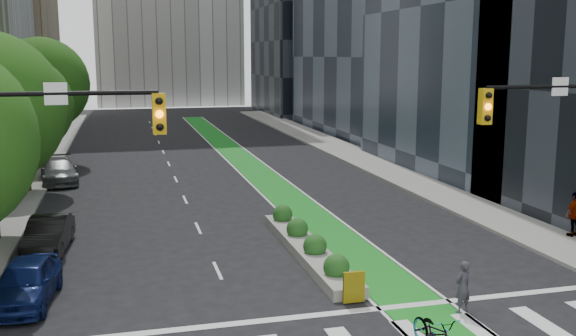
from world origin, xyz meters
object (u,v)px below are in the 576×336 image
median_planter (307,245)px  parked_car_left_mid (48,235)px  cyclist (463,287)px  parked_car_left_far (59,171)px  pedestrian_far (575,214)px  bicycle (435,333)px  parked_car_left_near (26,282)px

median_planter → parked_car_left_mid: size_ratio=2.47×
cyclist → parked_car_left_far: 27.97m
parked_car_left_mid → pedestrian_far: 21.78m
pedestrian_far → median_planter: bearing=-17.1°
parked_car_left_mid → parked_car_left_far: parked_car_left_far is taller
bicycle → pedestrian_far: size_ratio=1.09×
cyclist → pedestrian_far: (8.62, 5.89, 0.28)m
pedestrian_far → cyclist: bearing=21.4°
parked_car_left_mid → parked_car_left_near: bearing=-86.1°
median_planter → cyclist: size_ratio=6.26×
parked_car_left_near → parked_car_left_mid: size_ratio=1.01×
bicycle → median_planter: bearing=90.5°
cyclist → parked_car_left_near: size_ratio=0.39×
parked_car_left_near → parked_car_left_far: (-0.73, 20.31, 0.03)m
parked_car_left_near → parked_car_left_far: size_ratio=0.82×
bicycle → cyclist: cyclist is taller
median_planter → parked_car_left_mid: 10.33m
parked_car_left_far → pedestrian_far: bearing=-47.4°
parked_car_left_near → parked_car_left_mid: (0.10, 5.65, -0.03)m
median_planter → pedestrian_far: size_ratio=5.38×
parked_car_left_far → pedestrian_far: pedestrian_far is taller
bicycle → parked_car_left_far: size_ratio=0.41×
parked_car_left_mid → parked_car_left_far: bearing=98.1°
median_planter → bicycle: 9.00m
cyclist → parked_car_left_near: 13.54m
parked_car_left_far → cyclist: bearing=-68.5°
cyclist → parked_car_left_mid: (-12.81, 9.76, -0.13)m
parked_car_left_near → pedestrian_far: size_ratio=2.20×
parked_car_left_near → cyclist: bearing=-12.0°
parked_car_left_far → parked_car_left_mid: bearing=-94.4°
parked_car_left_near → parked_car_left_mid: 5.65m
median_planter → pedestrian_far: 11.61m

